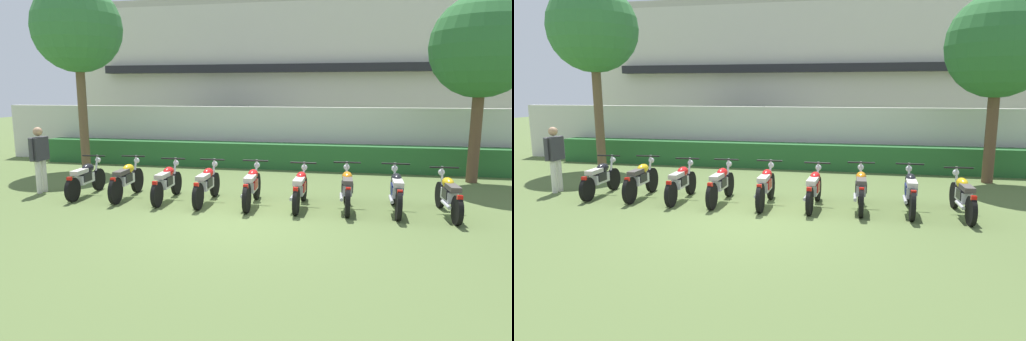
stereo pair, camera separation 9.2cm
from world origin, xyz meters
The scene contains 17 objects.
ground centered at (0.00, 0.00, 0.00)m, with size 60.00×60.00×0.00m, color #566B38.
building centered at (0.00, 15.26, 3.35)m, with size 22.43×6.50×6.70m.
compound_wall centered at (0.00, 7.01, 1.00)m, with size 21.31×0.30×1.99m, color silver.
hedge_row centered at (0.00, 6.31, 0.41)m, with size 17.05×0.70×0.82m, color #28602D.
parked_car centered at (-3.21, 9.63, 0.94)m, with size 4.71×2.57×1.89m.
tree_near_inspector centered at (-6.50, 5.11, 4.48)m, with size 2.81×2.81×5.92m.
tree_far_side centered at (5.50, 5.11, 3.70)m, with size 2.77×2.77×5.11m.
motorcycle_in_row_0 centered at (-4.20, 1.43, 0.44)m, with size 0.60×1.82×0.94m.
motorcycle_in_row_1 centered at (-3.11, 1.43, 0.45)m, with size 0.60×1.86×0.97m.
motorcycle_in_row_2 centered at (-2.06, 1.37, 0.44)m, with size 0.60×1.85×0.94m.
motorcycle_in_row_3 centered at (-1.09, 1.36, 0.44)m, with size 0.60×1.88×0.95m.
motorcycle_in_row_4 centered at (-0.01, 1.32, 0.45)m, with size 0.60×1.88×0.97m.
motorcycle_in_row_5 centered at (1.06, 1.37, 0.44)m, with size 0.60×1.83×0.94m.
motorcycle_in_row_6 centered at (2.07, 1.42, 0.46)m, with size 0.60×1.90×0.98m.
motorcycle_in_row_7 centered at (3.10, 1.41, 0.46)m, with size 0.60×1.97×0.98m.
motorcycle_in_row_8 centered at (4.12, 1.31, 0.44)m, with size 0.60×1.91×0.95m.
inspector_person centered at (-5.50, 1.53, 0.98)m, with size 0.22×0.67×1.66m.
Camera 2 is at (2.16, -8.32, 2.57)m, focal length 31.72 mm.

